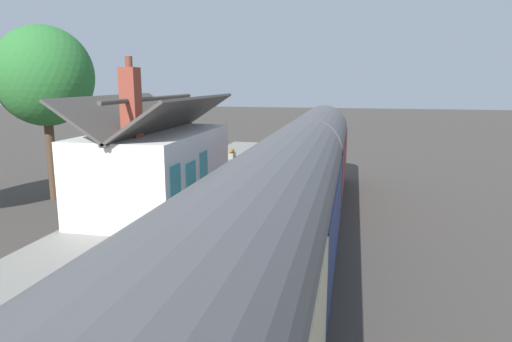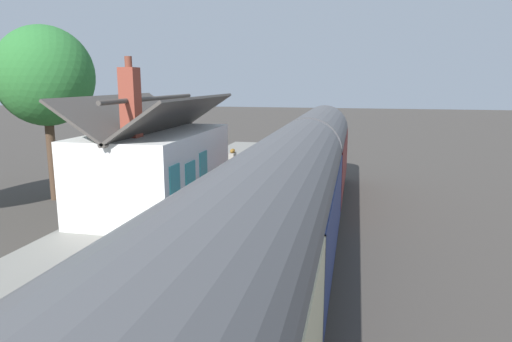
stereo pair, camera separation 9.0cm
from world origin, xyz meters
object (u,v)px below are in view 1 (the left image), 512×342
(station_building, at_px, (156,167))
(planter_corner_building, at_px, (261,165))
(tree_behind_building, at_px, (44,77))
(train, at_px, (292,201))
(bench_mid_platform, at_px, (239,163))
(bench_by_lamp, at_px, (261,149))
(station_sign_board, at_px, (254,158))
(planter_bench_right, at_px, (232,154))
(planter_by_door, at_px, (180,166))

(station_building, height_order, planter_corner_building, station_building)
(planter_corner_building, distance_m, tree_behind_building, 11.33)
(train, height_order, bench_mid_platform, train)
(bench_by_lamp, bearing_deg, train, -165.33)
(train, relative_size, planter_corner_building, 34.02)
(tree_behind_building, bearing_deg, station_sign_board, -77.09)
(train, relative_size, bench_mid_platform, 19.52)
(bench_by_lamp, relative_size, planter_bench_right, 1.92)
(bench_mid_platform, xyz_separation_m, station_sign_board, (-2.42, -1.36, 0.71))
(train, xyz_separation_m, bench_mid_platform, (10.66, 4.32, -0.92))
(station_building, relative_size, bench_mid_platform, 5.36)
(train, distance_m, bench_by_lamp, 16.71)
(station_building, xyz_separation_m, planter_by_door, (6.03, 1.45, -1.12))
(station_building, distance_m, planter_bench_right, 11.85)
(station_building, xyz_separation_m, tree_behind_building, (2.97, 6.76, 3.44))
(bench_by_lamp, height_order, bench_mid_platform, same)
(station_building, distance_m, bench_mid_platform, 7.77)
(bench_mid_platform, relative_size, station_sign_board, 0.90)
(planter_bench_right, bearing_deg, station_sign_board, -156.32)
(station_building, xyz_separation_m, station_sign_board, (5.14, -2.74, -0.42))
(planter_corner_building, height_order, tree_behind_building, tree_behind_building)
(train, bearing_deg, tree_behind_building, 64.02)
(bench_by_lamp, xyz_separation_m, tree_behind_building, (-10.07, 8.22, 4.58))
(planter_by_door, distance_m, tree_behind_building, 7.64)
(planter_corner_building, bearing_deg, planter_bench_right, 32.35)
(train, height_order, planter_by_door, train)
(planter_bench_right, height_order, planter_by_door, planter_by_door)
(train, bearing_deg, bench_by_lamp, 14.67)
(bench_by_lamp, distance_m, bench_mid_platform, 5.48)
(tree_behind_building, bearing_deg, train, -115.98)
(station_building, distance_m, planter_by_door, 6.30)
(planter_corner_building, xyz_separation_m, planter_by_door, (-1.37, 4.04, 0.03))
(station_building, distance_m, planter_corner_building, 7.93)
(bench_by_lamp, bearing_deg, station_sign_board, -170.86)
(train, relative_size, planter_by_door, 28.79)
(station_building, relative_size, planter_bench_right, 10.24)
(planter_bench_right, height_order, tree_behind_building, tree_behind_building)
(planter_corner_building, bearing_deg, train, -163.60)
(bench_by_lamp, relative_size, station_sign_board, 0.90)
(station_sign_board, distance_m, tree_behind_building, 10.48)
(planter_corner_building, bearing_deg, bench_mid_platform, 82.40)
(planter_by_door, bearing_deg, train, -141.98)
(planter_bench_right, xyz_separation_m, tree_behind_building, (-8.81, 6.58, 4.76))
(planter_by_door, bearing_deg, station_building, -166.52)
(planter_bench_right, bearing_deg, bench_mid_platform, -159.83)
(train, height_order, tree_behind_building, tree_behind_building)
(train, xyz_separation_m, planter_corner_building, (10.50, 3.09, -0.93))
(planter_bench_right, bearing_deg, planter_by_door, 167.53)
(planter_corner_building, bearing_deg, station_sign_board, -176.52)
(planter_bench_right, xyz_separation_m, planter_by_door, (-5.75, 1.27, 0.20))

